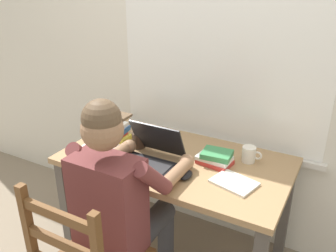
# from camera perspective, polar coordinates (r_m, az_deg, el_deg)

# --- Properties ---
(back_wall) EXTENTS (6.00, 0.08, 2.60)m
(back_wall) POSITION_cam_1_polar(r_m,az_deg,el_deg) (2.29, 6.64, 12.10)
(back_wall) COLOR silver
(back_wall) RESTS_ON ground
(desk) EXTENTS (1.32, 0.73, 0.74)m
(desk) POSITION_cam_1_polar(r_m,az_deg,el_deg) (2.16, 1.19, -7.51)
(desk) COLOR #9E7A51
(desk) RESTS_ON ground
(seated_person) EXTENTS (0.50, 0.60, 1.26)m
(seated_person) POSITION_cam_1_polar(r_m,az_deg,el_deg) (1.85, -7.43, -11.41)
(seated_person) COLOR brown
(seated_person) RESTS_ON ground
(laptop) EXTENTS (0.33, 0.33, 0.22)m
(laptop) POSITION_cam_1_polar(r_m,az_deg,el_deg) (2.03, -3.06, -4.67)
(laptop) COLOR black
(laptop) RESTS_ON desk
(computer_mouse) EXTENTS (0.06, 0.10, 0.03)m
(computer_mouse) POSITION_cam_1_polar(r_m,az_deg,el_deg) (1.91, 2.92, -7.86)
(computer_mouse) COLOR black
(computer_mouse) RESTS_ON desk
(coffee_mug_white) EXTENTS (0.12, 0.08, 0.09)m
(coffee_mug_white) POSITION_cam_1_polar(r_m,az_deg,el_deg) (2.10, 12.88, -4.45)
(coffee_mug_white) COLOR silver
(coffee_mug_white) RESTS_ON desk
(coffee_mug_dark) EXTENTS (0.12, 0.08, 0.10)m
(coffee_mug_dark) POSITION_cam_1_polar(r_m,az_deg,el_deg) (2.22, -4.67, -2.26)
(coffee_mug_dark) COLOR #38281E
(coffee_mug_dark) RESTS_ON desk
(book_stack_main) EXTENTS (0.21, 0.17, 0.11)m
(book_stack_main) POSITION_cam_1_polar(r_m,az_deg,el_deg) (2.34, -8.69, -0.81)
(book_stack_main) COLOR gold
(book_stack_main) RESTS_ON desk
(book_stack_side) EXTENTS (0.21, 0.15, 0.08)m
(book_stack_side) POSITION_cam_1_polar(r_m,az_deg,el_deg) (2.05, 7.60, -5.08)
(book_stack_side) COLOR #BC332D
(book_stack_side) RESTS_ON desk
(paper_pile_near_laptop) EXTENTS (0.25, 0.22, 0.01)m
(paper_pile_near_laptop) POSITION_cam_1_polar(r_m,az_deg,el_deg) (2.26, -10.75, -3.35)
(paper_pile_near_laptop) COLOR white
(paper_pile_near_laptop) RESTS_ON desk
(paper_pile_back_corner) EXTENTS (0.25, 0.21, 0.01)m
(paper_pile_back_corner) POSITION_cam_1_polar(r_m,az_deg,el_deg) (1.89, 10.54, -8.90)
(paper_pile_back_corner) COLOR silver
(paper_pile_back_corner) RESTS_ON desk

